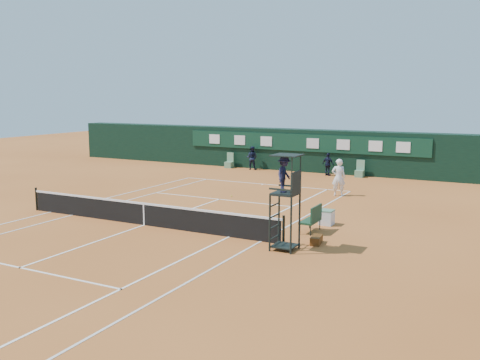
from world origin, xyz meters
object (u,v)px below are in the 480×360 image
object	(u,v)px
umpire_chair	(285,182)
cooler	(327,217)
tennis_net	(144,213)
player_bench	(313,218)
player	(339,177)

from	to	relation	value
umpire_chair	cooler	bearing A→B (deg)	88.09
tennis_net	player_bench	world-z (taller)	same
tennis_net	player	xyz separation A→B (m)	(5.26, 10.31, 0.51)
player_bench	player	world-z (taller)	player
player_bench	cooler	world-z (taller)	player_bench
tennis_net	player	distance (m)	11.58
player_bench	player	xyz separation A→B (m)	(-1.48, 8.12, 0.42)
player_bench	cooler	bearing A→B (deg)	86.57
umpire_chair	cooler	size ratio (longest dim) A/B	5.30
tennis_net	player	world-z (taller)	player
tennis_net	cooler	distance (m)	7.75
umpire_chair	player_bench	bearing A→B (deg)	88.90
tennis_net	player_bench	xyz separation A→B (m)	(6.74, 2.19, 0.09)
tennis_net	cooler	size ratio (longest dim) A/B	20.00
player_bench	cooler	xyz separation A→B (m)	(0.09, 1.48, -0.27)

